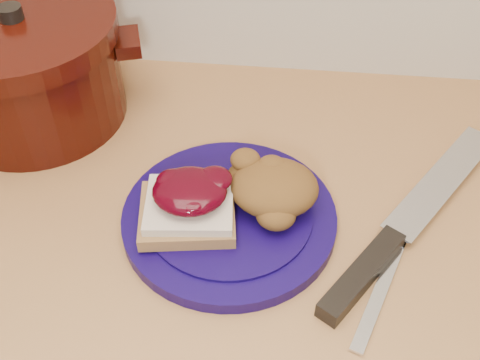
# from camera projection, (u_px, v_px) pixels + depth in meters

# --- Properties ---
(plate) EXTENTS (0.25, 0.25, 0.02)m
(plate) POSITION_uv_depth(u_px,v_px,m) (229.00, 218.00, 0.67)
(plate) COLOR #0F0441
(plate) RESTS_ON wood_countertop
(sandwich) EXTENTS (0.11, 0.10, 0.05)m
(sandwich) POSITION_uv_depth(u_px,v_px,m) (189.00, 203.00, 0.64)
(sandwich) COLOR olive
(sandwich) RESTS_ON plate
(stuffing_mound) EXTENTS (0.10, 0.09, 0.05)m
(stuffing_mound) POSITION_uv_depth(u_px,v_px,m) (274.00, 188.00, 0.66)
(stuffing_mound) COLOR brown
(stuffing_mound) RESTS_ON plate
(chef_knife) EXTENTS (0.23, 0.31, 0.02)m
(chef_knife) POSITION_uv_depth(u_px,v_px,m) (386.00, 246.00, 0.64)
(chef_knife) COLOR black
(chef_knife) RESTS_ON wood_countertop
(butter_knife) EXTENTS (0.08, 0.17, 0.00)m
(butter_knife) POSITION_uv_depth(u_px,v_px,m) (384.00, 281.00, 0.62)
(butter_knife) COLOR silver
(butter_knife) RESTS_ON wood_countertop
(dutch_oven) EXTENTS (0.31, 0.31, 0.16)m
(dutch_oven) POSITION_uv_depth(u_px,v_px,m) (27.00, 68.00, 0.77)
(dutch_oven) COLOR black
(dutch_oven) RESTS_ON wood_countertop
(pepper_grinder) EXTENTS (0.07, 0.07, 0.13)m
(pepper_grinder) POSITION_uv_depth(u_px,v_px,m) (0.00, 47.00, 0.82)
(pepper_grinder) COLOR black
(pepper_grinder) RESTS_ON wood_countertop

